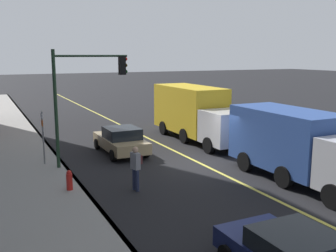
{
  "coord_description": "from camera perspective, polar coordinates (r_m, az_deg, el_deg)",
  "views": [
    {
      "loc": [
        -15.92,
        9.66,
        5.33
      ],
      "look_at": [
        0.68,
        1.58,
        1.96
      ],
      "focal_mm": 41.69,
      "sensor_mm": 36.0,
      "label": 1
    }
  ],
  "objects": [
    {
      "name": "sidewalk_slab",
      "position": [
        16.84,
        -19.72,
        -8.47
      ],
      "size": [
        80.0,
        4.0,
        0.15
      ],
      "primitive_type": "cube",
      "color": "gray",
      "rests_on": "ground"
    },
    {
      "name": "curb_edge",
      "position": [
        17.11,
        -13.27,
        -7.82
      ],
      "size": [
        80.0,
        0.16,
        0.15
      ],
      "primitive_type": "cube",
      "color": "slate",
      "rests_on": "ground"
    },
    {
      "name": "lane_stripe_center",
      "position": [
        19.37,
        5.12,
        -5.64
      ],
      "size": [
        80.0,
        0.16,
        0.01
      ],
      "primitive_type": "cube",
      "color": "#D8CC4C",
      "rests_on": "ground"
    },
    {
      "name": "pedestrian_with_backpack",
      "position": [
        15.52,
        -4.72,
        -5.66
      ],
      "size": [
        0.46,
        0.42,
        1.79
      ],
      "color": "#262D4C",
      "rests_on": "ground"
    },
    {
      "name": "traffic_light_mast",
      "position": [
        18.66,
        -12.14,
        5.46
      ],
      "size": [
        0.28,
        3.57,
        5.58
      ],
      "color": "#1E3823",
      "rests_on": "ground"
    },
    {
      "name": "truck_yellow",
      "position": [
        24.71,
        4.14,
        2.0
      ],
      "size": [
        8.44,
        2.59,
        3.33
      ],
      "color": "silver",
      "rests_on": "ground"
    },
    {
      "name": "ground",
      "position": [
        19.37,
        5.12,
        -5.66
      ],
      "size": [
        200.0,
        200.0,
        0.0
      ],
      "primitive_type": "plane",
      "color": "black"
    },
    {
      "name": "car_tan",
      "position": [
        21.5,
        -6.9,
        -2.07
      ],
      "size": [
        4.42,
        2.04,
        1.46
      ],
      "color": "tan",
      "rests_on": "ground"
    },
    {
      "name": "truck_blue",
      "position": [
        17.41,
        18.76,
        -2.57
      ],
      "size": [
        7.36,
        2.62,
        2.97
      ],
      "color": "silver",
      "rests_on": "ground"
    },
    {
      "name": "fire_hydrant",
      "position": [
        15.78,
        -14.21,
        -7.94
      ],
      "size": [
        0.24,
        0.24,
        0.94
      ],
      "color": "red",
      "rests_on": "ground"
    },
    {
      "name": "street_sign_post",
      "position": [
        19.5,
        -17.82,
        -1.18
      ],
      "size": [
        0.6,
        0.08,
        2.7
      ],
      "color": "slate",
      "rests_on": "ground"
    }
  ]
}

